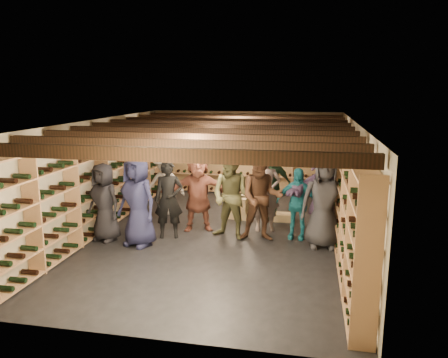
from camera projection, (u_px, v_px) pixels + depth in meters
name	position (u px, v px, depth m)	size (l,w,h in m)	color
ground	(217.00, 235.00, 9.30)	(8.00, 8.00, 0.00)	black
walls	(217.00, 180.00, 9.06)	(5.52, 8.02, 2.40)	tan
ceiling	(217.00, 122.00, 8.81)	(5.50, 8.00, 0.01)	beige
ceiling_joists	(217.00, 129.00, 8.84)	(5.40, 7.12, 0.18)	black
wine_rack_left	(102.00, 181.00, 9.57)	(0.32, 7.50, 2.15)	#A2734E
wine_rack_right	(344.00, 191.00, 8.60)	(0.32, 7.50, 2.15)	#A2734E
wine_rack_back	(244.00, 157.00, 12.76)	(4.70, 0.30, 2.15)	#A2734E
crate_stack_left	(238.00, 208.00, 10.45)	(0.55, 0.41, 0.51)	#A38556
crate_stack_right	(238.00, 206.00, 10.61)	(0.55, 0.41, 0.51)	#A38556
crate_loose	(283.00, 217.00, 10.29)	(0.50, 0.33, 0.17)	#A38556
person_0	(104.00, 202.00, 8.84)	(0.79, 0.51, 1.61)	black
person_1	(169.00, 200.00, 9.02)	(0.59, 0.39, 1.62)	black
person_2	(231.00, 196.00, 8.93)	(0.87, 0.68, 1.79)	brown
person_4	(297.00, 203.00, 8.97)	(0.87, 0.36, 1.49)	#1D7587
person_5	(198.00, 192.00, 9.48)	(1.60, 0.51, 1.73)	brown
person_6	(137.00, 201.00, 8.54)	(0.89, 0.58, 1.81)	#1E2043
person_7	(266.00, 192.00, 9.44)	(0.62, 0.41, 1.71)	gray
person_8	(261.00, 197.00, 8.82)	(0.88, 0.68, 1.81)	#462B1D
person_9	(165.00, 184.00, 10.69)	(0.97, 0.56, 1.50)	#AFA89F
person_10	(270.00, 185.00, 10.19)	(1.00, 0.41, 1.70)	#24452B
person_11	(323.00, 194.00, 8.99)	(1.74, 0.55, 1.87)	slate
person_12	(324.00, 202.00, 8.44)	(0.90, 0.58, 1.83)	#2D2D32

